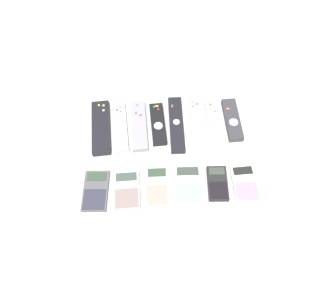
% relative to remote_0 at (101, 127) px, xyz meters
% --- Properties ---
extents(ground_plane, '(3.00, 3.00, 0.00)m').
position_rel_remote_0_xyz_m(ground_plane, '(0.22, -0.14, -0.01)').
color(ground_plane, beige).
extents(remote_0, '(0.07, 0.21, 0.02)m').
position_rel_remote_0_xyz_m(remote_0, '(0.00, 0.00, 0.00)').
color(remote_0, black).
rests_on(remote_0, ground_plane).
extents(remote_1, '(0.05, 0.20, 0.02)m').
position_rel_remote_0_xyz_m(remote_1, '(0.07, 0.00, -0.00)').
color(remote_1, '#B7B7BC').
rests_on(remote_1, ground_plane).
extents(remote_2, '(0.06, 0.20, 0.02)m').
position_rel_remote_0_xyz_m(remote_2, '(0.13, 0.00, -0.00)').
color(remote_2, gray).
rests_on(remote_2, ground_plane).
extents(remote_3, '(0.05, 0.16, 0.03)m').
position_rel_remote_0_xyz_m(remote_3, '(0.19, 0.00, 0.00)').
color(remote_3, black).
rests_on(remote_3, ground_plane).
extents(remote_4, '(0.05, 0.22, 0.02)m').
position_rel_remote_0_xyz_m(remote_4, '(0.26, -0.00, 0.00)').
color(remote_4, black).
rests_on(remote_4, ground_plane).
extents(remote_5, '(0.07, 0.21, 0.03)m').
position_rel_remote_0_xyz_m(remote_5, '(0.32, 0.00, 0.00)').
color(remote_5, white).
rests_on(remote_5, ground_plane).
extents(remote_6, '(0.05, 0.17, 0.02)m').
position_rel_remote_0_xyz_m(remote_6, '(0.39, 0.00, -0.00)').
color(remote_6, silver).
rests_on(remote_6, ground_plane).
extents(remote_7, '(0.05, 0.17, 0.02)m').
position_rel_remote_0_xyz_m(remote_7, '(0.45, 0.00, -0.00)').
color(remote_7, '#333338').
rests_on(remote_7, ground_plane).
extents(calculator_0, '(0.08, 0.14, 0.01)m').
position_rel_remote_0_xyz_m(calculator_0, '(-0.01, -0.23, -0.00)').
color(calculator_0, '#4C4C51').
rests_on(calculator_0, ground_plane).
extents(calculator_1, '(0.08, 0.12, 0.02)m').
position_rel_remote_0_xyz_m(calculator_1, '(0.09, -0.23, -0.00)').
color(calculator_1, '#B2B2B7').
rests_on(calculator_1, ground_plane).
extents(calculator_2, '(0.07, 0.13, 0.01)m').
position_rel_remote_0_xyz_m(calculator_2, '(0.18, -0.23, -0.00)').
color(calculator_2, silver).
rests_on(calculator_2, ground_plane).
extents(calculator_3, '(0.09, 0.13, 0.02)m').
position_rel_remote_0_xyz_m(calculator_3, '(0.28, -0.23, -0.00)').
color(calculator_3, beige).
rests_on(calculator_3, ground_plane).
extents(calculator_4, '(0.07, 0.11, 0.02)m').
position_rel_remote_0_xyz_m(calculator_4, '(0.37, -0.23, -0.00)').
color(calculator_4, black).
rests_on(calculator_4, ground_plane).
extents(calculator_5, '(0.08, 0.12, 0.02)m').
position_rel_remote_0_xyz_m(calculator_5, '(0.45, -0.23, -0.00)').
color(calculator_5, silver).
rests_on(calculator_5, ground_plane).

